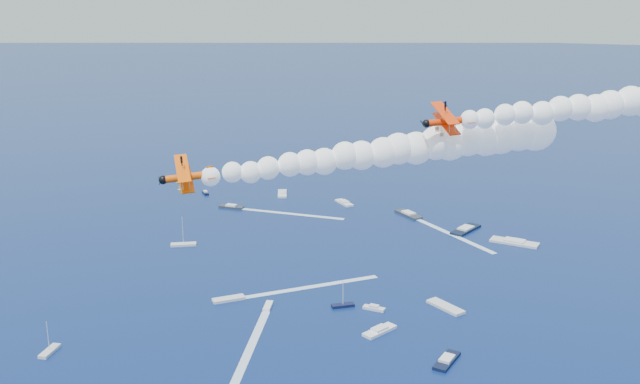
% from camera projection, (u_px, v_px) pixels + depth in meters
% --- Properties ---
extents(biplane_lead, '(10.19, 11.06, 6.81)m').
position_uv_depth(biplane_lead, '(448.00, 121.00, 99.68)').
color(biplane_lead, '#FD3505').
extents(biplane_trail, '(10.85, 11.60, 7.04)m').
position_uv_depth(biplane_trail, '(188.00, 177.00, 96.42)').
color(biplane_trail, '#FF5705').
extents(smoke_trail_lead, '(54.81, 49.06, 9.81)m').
position_uv_depth(smoke_trail_lead, '(629.00, 102.00, 103.33)').
color(smoke_trail_lead, white).
extents(smoke_trail_trail, '(54.92, 51.70, 9.81)m').
position_uv_depth(smoke_trail_trail, '(381.00, 152.00, 101.65)').
color(smoke_trail_trail, white).
extents(spectator_boats, '(214.94, 169.59, 0.70)m').
position_uv_depth(spectator_boats, '(425.00, 277.00, 203.18)').
color(spectator_boats, white).
rests_on(spectator_boats, ground).
extents(boat_wakes, '(92.13, 123.57, 0.04)m').
position_uv_depth(boat_wakes, '(334.00, 262.00, 214.44)').
color(boat_wakes, white).
rests_on(boat_wakes, ground).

